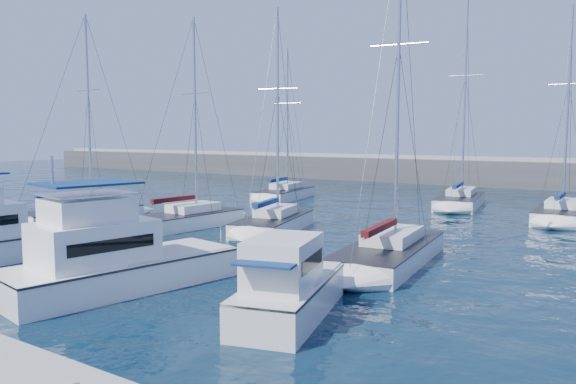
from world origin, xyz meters
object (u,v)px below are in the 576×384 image
Objects in this scene: sailboat_mid_c at (274,223)px; sailboat_mid_b at (189,219)px; motor_yacht_stbd_inner at (111,262)px; sailboat_back_b at (460,200)px; sailboat_back_a at (284,194)px; motor_yacht_stbd_outer at (288,290)px; sailboat_mid_d at (390,252)px; sailboat_mid_a at (82,215)px; sailboat_back_c at (561,214)px.

sailboat_mid_b is at bearing -178.17° from sailboat_mid_c.
motor_yacht_stbd_inner is 0.53× the size of sailboat_back_b.
sailboat_back_b is at bearing 3.73° from sailboat_back_a.
sailboat_mid_d reaches higher than motor_yacht_stbd_outer.
sailboat_mid_a reaches higher than sailboat_mid_b.
sailboat_mid_a is 23.05m from sailboat_mid_d.
motor_yacht_stbd_outer is 35.00m from sailboat_back_a.
sailboat_mid_c reaches higher than motor_yacht_stbd_inner.
motor_yacht_stbd_inner is 32.29m from sailboat_back_a.
motor_yacht_stbd_outer is at bearing -65.30° from sailboat_back_a.
sailboat_back_c is at bearing 29.90° from sailboat_mid_c.
motor_yacht_stbd_outer is at bearing -32.19° from sailboat_mid_b.
motor_yacht_stbd_outer is 0.46× the size of sailboat_mid_c.
sailboat_back_a is (-9.61, 15.25, -0.00)m from sailboat_mid_c.
motor_yacht_stbd_inner is 0.62× the size of sailboat_back_c.
sailboat_mid_b reaches higher than motor_yacht_stbd_inner.
sailboat_mid_b is 5.93m from sailboat_mid_c.
motor_yacht_stbd_outer is at bearing -68.32° from sailboat_mid_c.
sailboat_mid_b is 0.85× the size of sailboat_mid_d.
sailboat_mid_c is 0.80× the size of sailboat_back_b.
sailboat_mid_d is 23.59m from sailboat_back_b.
sailboat_back_b reaches higher than sailboat_mid_a.
sailboat_mid_d reaches higher than sailboat_mid_c.
sailboat_mid_d is (23.05, 0.09, 0.01)m from sailboat_mid_a.
sailboat_back_c is at bearing 43.50° from sailboat_mid_b.
sailboat_back_b is (19.31, 23.39, 0.02)m from sailboat_mid_a.
motor_yacht_stbd_inner is at bearing -26.49° from sailboat_mid_a.
sailboat_mid_b is 15.62m from sailboat_mid_d.
sailboat_mid_b is 0.98× the size of sailboat_mid_c.
motor_yacht_stbd_inner is at bearing -95.01° from sailboat_mid_c.
sailboat_back_b reaches higher than sailboat_back_a.
sailboat_mid_b is 17.44m from sailboat_back_a.
sailboat_mid_c is at bearing -67.57° from sailboat_back_a.
sailboat_back_a is (-19.81, 28.85, -0.42)m from motor_yacht_stbd_outer.
sailboat_back_b reaches higher than sailboat_mid_d.
sailboat_back_b is at bearing 57.27° from sailboat_mid_c.
sailboat_mid_a is at bearing 173.35° from sailboat_mid_d.
sailboat_mid_a is 30.33m from sailboat_back_b.
sailboat_back_b is (-3.74, 23.30, 0.01)m from sailboat_mid_d.
sailboat_back_c is (20.13, 16.25, 0.02)m from sailboat_mid_b.
motor_yacht_stbd_outer is 17.00m from sailboat_mid_c.
motor_yacht_stbd_outer is at bearing -15.17° from sailboat_mid_a.
sailboat_mid_a reaches higher than sailboat_back_a.
sailboat_mid_a reaches higher than motor_yacht_stbd_inner.
sailboat_back_b reaches higher than sailboat_mid_b.
sailboat_mid_b is at bearing -142.82° from sailboat_back_c.
sailboat_mid_c is 18.03m from sailboat_back_a.
sailboat_back_b is (15.61, 3.75, 0.02)m from sailboat_back_a.
motor_yacht_stbd_outer is 28.44m from sailboat_back_c.
sailboat_mid_b reaches higher than motor_yacht_stbd_outer.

